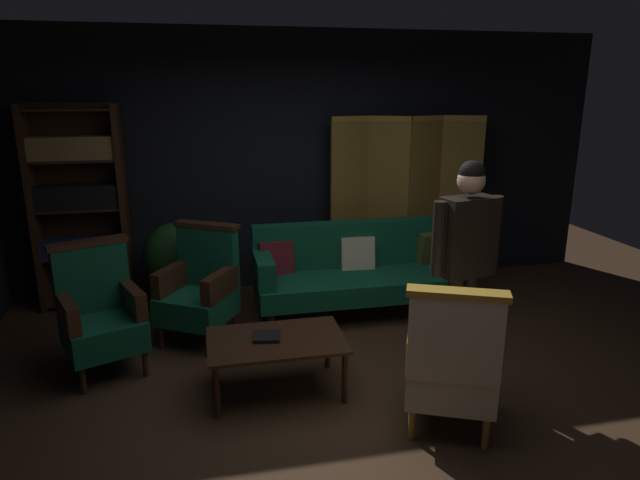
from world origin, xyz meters
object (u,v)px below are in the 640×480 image
object	(u,v)px
velvet_couch	(360,267)
standing_figure	(466,253)
armchair_wing_right	(100,313)
bookshelf	(80,202)
book_black_cloth	(267,337)
folding_screen	(405,199)
coffee_table	(276,344)
armchair_gilt_accent	(451,362)
potted_plant	(176,261)
armchair_wing_left	(200,288)

from	to	relation	value
velvet_couch	standing_figure	world-z (taller)	standing_figure
armchair_wing_right	bookshelf	bearing A→B (deg)	103.62
bookshelf	book_black_cloth	bearing A→B (deg)	-52.35
armchair_wing_right	folding_screen	bearing A→B (deg)	25.10
folding_screen	book_black_cloth	distance (m)	2.77
armchair_wing_right	standing_figure	bearing A→B (deg)	-15.28
folding_screen	velvet_couch	world-z (taller)	folding_screen
bookshelf	velvet_couch	world-z (taller)	bookshelf
velvet_couch	standing_figure	bearing A→B (deg)	-76.32
armchair_wing_right	book_black_cloth	world-z (taller)	armchair_wing_right
coffee_table	book_black_cloth	size ratio (longest dim) A/B	5.23
folding_screen	bookshelf	bearing A→B (deg)	179.05
coffee_table	armchair_gilt_accent	distance (m)	1.27
potted_plant	standing_figure	bearing A→B (deg)	-40.49
folding_screen	book_black_cloth	world-z (taller)	folding_screen
bookshelf	book_black_cloth	size ratio (longest dim) A/B	10.71
armchair_wing_right	armchair_wing_left	bearing A→B (deg)	27.53
armchair_wing_left	folding_screen	bearing A→B (deg)	24.25
potted_plant	coffee_table	bearing A→B (deg)	-65.93
coffee_table	potted_plant	world-z (taller)	potted_plant
coffee_table	armchair_wing_right	xyz separation A→B (m)	(-1.31, 0.61, 0.12)
book_black_cloth	bookshelf	bearing A→B (deg)	127.65
bookshelf	coffee_table	bearing A→B (deg)	-51.51
velvet_couch	coffee_table	distance (m)	1.71
book_black_cloth	standing_figure	bearing A→B (deg)	-5.89
velvet_couch	armchair_gilt_accent	world-z (taller)	armchair_gilt_accent
velvet_couch	potted_plant	size ratio (longest dim) A/B	2.31
potted_plant	book_black_cloth	world-z (taller)	potted_plant
armchair_wing_left	potted_plant	bearing A→B (deg)	108.21
armchair_wing_right	book_black_cloth	size ratio (longest dim) A/B	5.43
potted_plant	velvet_couch	bearing A→B (deg)	-11.20
armchair_wing_left	coffee_table	bearing A→B (deg)	-62.15
coffee_table	armchair_wing_left	distance (m)	1.15
armchair_wing_right	standing_figure	world-z (taller)	standing_figure
standing_figure	bookshelf	bearing A→B (deg)	143.97
folding_screen	coffee_table	xyz separation A→B (m)	(-1.75, -2.04, -0.61)
velvet_couch	coffee_table	bearing A→B (deg)	-127.17
bookshelf	potted_plant	world-z (taller)	bookshelf
folding_screen	potted_plant	bearing A→B (deg)	-172.60
folding_screen	potted_plant	world-z (taller)	folding_screen
folding_screen	velvet_couch	xyz separation A→B (m)	(-0.72, -0.68, -0.53)
bookshelf	armchair_wing_right	distance (m)	1.65
armchair_wing_left	standing_figure	bearing A→B (deg)	-30.61
folding_screen	armchair_wing_left	world-z (taller)	folding_screen
velvet_couch	folding_screen	bearing A→B (deg)	43.53
folding_screen	armchair_wing_right	size ratio (longest dim) A/B	1.83
coffee_table	standing_figure	xyz separation A→B (m)	(1.39, -0.13, 0.65)
bookshelf	armchair_gilt_accent	world-z (taller)	bookshelf
armchair_wing_left	armchair_gilt_accent	bearing A→B (deg)	-47.64
coffee_table	standing_figure	world-z (taller)	standing_figure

